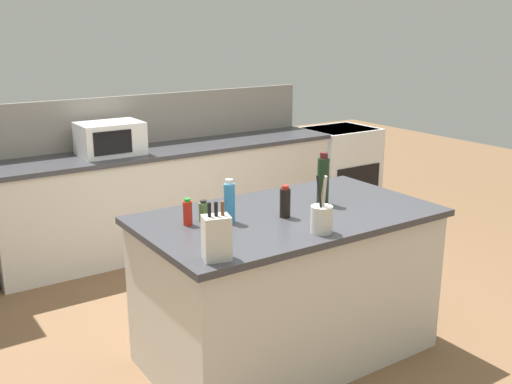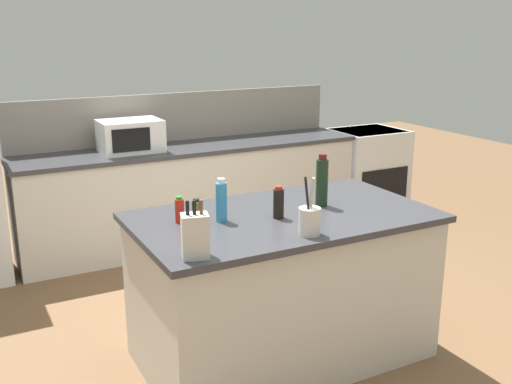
# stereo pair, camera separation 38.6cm
# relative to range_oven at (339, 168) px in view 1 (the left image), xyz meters

# --- Properties ---
(ground_plane) EXTENTS (14.00, 14.00, 0.00)m
(ground_plane) POSITION_rel_range_oven_xyz_m (-2.36, -2.20, -0.47)
(ground_plane) COLOR brown
(back_counter_run) EXTENTS (3.28, 0.66, 0.94)m
(back_counter_run) POSITION_rel_range_oven_xyz_m (-2.06, 0.00, 0.00)
(back_counter_run) COLOR beige
(back_counter_run) RESTS_ON ground_plane
(wall_backsplash) EXTENTS (3.24, 0.03, 0.46)m
(wall_backsplash) POSITION_rel_range_oven_xyz_m (-2.06, 0.32, 0.70)
(wall_backsplash) COLOR gray
(wall_backsplash) RESTS_ON back_counter_run
(kitchen_island) EXTENTS (1.79, 1.02, 0.94)m
(kitchen_island) POSITION_rel_range_oven_xyz_m (-2.36, -2.20, 0.00)
(kitchen_island) COLOR beige
(kitchen_island) RESTS_ON ground_plane
(range_oven) EXTENTS (0.76, 0.65, 0.92)m
(range_oven) POSITION_rel_range_oven_xyz_m (0.00, 0.00, 0.00)
(range_oven) COLOR white
(range_oven) RESTS_ON ground_plane
(microwave) EXTENTS (0.53, 0.39, 0.28)m
(microwave) POSITION_rel_range_oven_xyz_m (-2.64, 0.00, 0.61)
(microwave) COLOR white
(microwave) RESTS_ON back_counter_run
(knife_block) EXTENTS (0.15, 0.13, 0.29)m
(knife_block) POSITION_rel_range_oven_xyz_m (-3.09, -2.59, 0.59)
(knife_block) COLOR beige
(knife_block) RESTS_ON kitchen_island
(utensil_crock) EXTENTS (0.12, 0.12, 0.32)m
(utensil_crock) POSITION_rel_range_oven_xyz_m (-2.42, -2.57, 0.56)
(utensil_crock) COLOR beige
(utensil_crock) RESTS_ON kitchen_island
(soy_sauce_bottle) EXTENTS (0.06, 0.06, 0.19)m
(soy_sauce_bottle) POSITION_rel_range_oven_xyz_m (-2.42, -2.25, 0.56)
(soy_sauce_bottle) COLOR black
(soy_sauce_bottle) RESTS_ON kitchen_island
(hot_sauce_bottle) EXTENTS (0.05, 0.05, 0.15)m
(hot_sauce_bottle) POSITION_rel_range_oven_xyz_m (-2.96, -2.06, 0.55)
(hot_sauce_bottle) COLOR red
(hot_sauce_bottle) RESTS_ON kitchen_island
(wine_bottle) EXTENTS (0.08, 0.08, 0.33)m
(wine_bottle) POSITION_rel_range_oven_xyz_m (-2.06, -2.16, 0.63)
(wine_bottle) COLOR black
(wine_bottle) RESTS_ON kitchen_island
(dish_soap_bottle) EXTENTS (0.07, 0.07, 0.25)m
(dish_soap_bottle) POSITION_rel_range_oven_xyz_m (-2.74, -2.14, 0.59)
(dish_soap_bottle) COLOR #3384BC
(dish_soap_bottle) RESTS_ON kitchen_island
(spice_jar_oregano) EXTENTS (0.06, 0.06, 0.12)m
(spice_jar_oregano) POSITION_rel_range_oven_xyz_m (-2.85, -2.05, 0.53)
(spice_jar_oregano) COLOR #567038
(spice_jar_oregano) RESTS_ON kitchen_island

